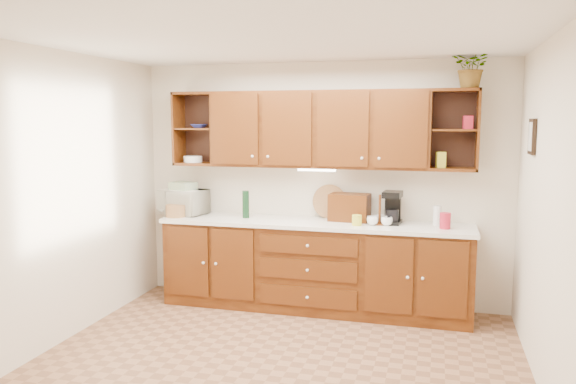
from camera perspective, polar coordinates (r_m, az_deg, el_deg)
The scene contains 26 objects.
floor at distance 4.79m, azimuth -1.24°, elevation -17.17°, with size 4.00×4.00×0.00m, color #8C5F41.
ceiling at distance 4.41m, azimuth -1.33°, elevation 15.31°, with size 4.00×4.00×0.00m, color white.
back_wall at distance 6.10m, azimuth 3.35°, elevation 0.84°, with size 4.00×4.00×0.00m, color beige.
left_wall at distance 5.33m, azimuth -22.39°, elevation -0.64°, with size 3.50×3.50×0.00m, color beige.
right_wall at distance 4.31m, azimuth 25.18°, elevation -2.55°, with size 3.50×3.50×0.00m, color beige.
base_cabinets at distance 5.97m, azimuth 2.69°, elevation -7.61°, with size 3.20×0.60×0.90m, color #321305.
countertop at distance 5.86m, azimuth 2.70°, elevation -3.19°, with size 3.24×0.64×0.04m, color white.
upper_cabinets at distance 5.90m, azimuth 3.16°, elevation 6.39°, with size 3.20×0.33×0.80m.
undercabinet_light at distance 5.87m, azimuth 2.93°, elevation 2.26°, with size 0.40×0.05×0.03m, color white.
framed_picture at distance 5.14m, azimuth 23.56°, elevation 5.19°, with size 0.03×0.24×0.30m, color black.
wicker_basket at distance 6.23m, azimuth -11.32°, elevation -1.88°, with size 0.22×0.22×0.13m, color #9E6F42.
microwave at distance 6.39m, azimuth -10.57°, elevation -0.98°, with size 0.50×0.34×0.28m, color silver.
towel_stack at distance 6.37m, azimuth -10.61°, elevation 0.62°, with size 0.27×0.20×0.08m, color #CBC45F.
wine_bottle at distance 6.05m, azimuth -4.31°, elevation -1.26°, with size 0.07×0.07×0.29m, color black.
woven_tray at distance 6.07m, azimuth 4.19°, elevation -2.54°, with size 0.36×0.36×0.02m, color #9E6F42.
bread_box at distance 5.90m, azimuth 6.27°, elevation -1.55°, with size 0.41×0.25×0.28m, color #321305.
mug_tree at distance 5.73m, azimuth 9.28°, elevation -2.83°, with size 0.29×0.28×0.31m.
canister_red at distance 5.65m, azimuth 15.68°, elevation -2.83°, with size 0.10×0.10×0.16m, color #AE192D.
canister_white at distance 5.82m, azimuth 14.91°, elevation -2.32°, with size 0.08×0.08×0.20m, color white.
canister_yellow at distance 5.66m, azimuth 7.01°, elevation -2.86°, with size 0.10×0.10×0.10m, color gold.
coffee_maker at distance 5.80m, azimuth 10.56°, elevation -1.60°, with size 0.20×0.25×0.33m.
bowl_stack at distance 6.30m, azimuth -9.01°, elevation 6.63°, with size 0.17×0.17×0.04m, color navy.
plate_stack at distance 6.35m, azimuth -9.63°, elevation 3.32°, with size 0.21×0.21×0.07m, color white.
pantry_box_yellow at distance 5.75m, azimuth 15.27°, elevation 3.18°, with size 0.09×0.07×0.15m, color gold.
pantry_box_red at distance 5.75m, azimuth 17.81°, elevation 6.74°, with size 0.09×0.08×0.13m, color #AE192D.
potted_plant at distance 5.76m, azimuth 18.23°, elevation 11.99°, with size 0.36×0.32×0.40m, color #999999.
Camera 1 is at (1.23, -4.19, 1.99)m, focal length 35.00 mm.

